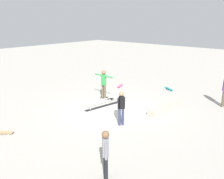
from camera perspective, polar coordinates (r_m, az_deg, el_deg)
name	(u,v)px	position (r m, az deg, el deg)	size (l,w,h in m)	color
ground_plane	(111,110)	(12.04, -0.34, -4.89)	(60.00, 60.00, 0.00)	#ADA89E
grind_rail	(105,103)	(12.52, -1.73, -3.19)	(2.46, 0.66, 0.41)	black
skate_ledge	(165,109)	(12.04, 12.66, -4.67)	(2.07, 0.47, 0.26)	#B2A893
skater_main	(104,83)	(13.27, -2.01, 1.64)	(0.23, 1.37, 1.70)	brown
skateboard_main	(107,98)	(13.61, -1.23, -1.99)	(0.36, 0.82, 0.09)	black
bystander_black_shirt	(121,106)	(10.07, 2.26, -4.06)	(0.33, 0.25, 1.52)	#2D3351
bystander_grey_shirt	(106,153)	(6.76, -1.55, -15.04)	(0.29, 0.30, 1.53)	black
loose_skateboard_natural	(3,132)	(10.53, -24.85, -9.38)	(0.66, 0.75, 0.09)	tan
loose_skateboard_teal	(169,89)	(15.79, 13.53, 0.18)	(0.60, 0.78, 0.09)	teal
loose_skateboard_pink	(120,86)	(16.06, 1.99, 0.91)	(0.82, 0.47, 0.09)	#E05993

